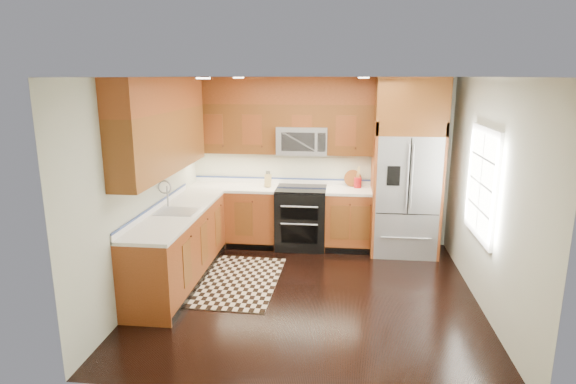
# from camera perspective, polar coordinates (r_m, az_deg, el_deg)

# --- Properties ---
(ground) EXTENTS (4.00, 4.00, 0.00)m
(ground) POSITION_cam_1_polar(r_m,az_deg,el_deg) (6.06, 2.54, -11.94)
(ground) COLOR black
(ground) RESTS_ON ground
(wall_back) EXTENTS (4.00, 0.02, 2.60)m
(wall_back) POSITION_cam_1_polar(r_m,az_deg,el_deg) (7.58, 3.71, 3.61)
(wall_back) COLOR #B3B7A5
(wall_back) RESTS_ON ground
(wall_left) EXTENTS (0.02, 4.00, 2.60)m
(wall_left) POSITION_cam_1_polar(r_m,az_deg,el_deg) (6.09, -16.45, 0.59)
(wall_left) COLOR #B3B7A5
(wall_left) RESTS_ON ground
(wall_right) EXTENTS (0.02, 4.00, 2.60)m
(wall_right) POSITION_cam_1_polar(r_m,az_deg,el_deg) (5.85, 22.63, -0.43)
(wall_right) COLOR #B3B7A5
(wall_right) RESTS_ON ground
(window) EXTENTS (0.04, 1.10, 1.30)m
(window) POSITION_cam_1_polar(r_m,az_deg,el_deg) (6.01, 21.99, 0.96)
(window) COLOR white
(window) RESTS_ON ground
(base_cabinets) EXTENTS (2.85, 3.00, 0.90)m
(base_cabinets) POSITION_cam_1_polar(r_m,az_deg,el_deg) (6.90, -7.17, -4.77)
(base_cabinets) COLOR #94401C
(base_cabinets) RESTS_ON ground
(countertop) EXTENTS (2.86, 3.01, 0.04)m
(countertop) POSITION_cam_1_polar(r_m,az_deg,el_deg) (6.84, -5.91, -0.78)
(countertop) COLOR white
(countertop) RESTS_ON base_cabinets
(upper_cabinets) EXTENTS (2.85, 3.00, 1.15)m
(upper_cabinets) POSITION_cam_1_polar(r_m,az_deg,el_deg) (6.74, -6.52, 8.52)
(upper_cabinets) COLOR brown
(upper_cabinets) RESTS_ON ground
(range) EXTENTS (0.76, 0.67, 0.95)m
(range) POSITION_cam_1_polar(r_m,az_deg,el_deg) (7.47, 1.57, -3.08)
(range) COLOR black
(range) RESTS_ON ground
(microwave) EXTENTS (0.76, 0.40, 0.42)m
(microwave) POSITION_cam_1_polar(r_m,az_deg,el_deg) (7.34, 1.71, 6.15)
(microwave) COLOR #B2B2B7
(microwave) RESTS_ON ground
(refrigerator) EXTENTS (0.98, 0.75, 2.60)m
(refrigerator) POSITION_cam_1_polar(r_m,az_deg,el_deg) (7.27, 13.86, 2.83)
(refrigerator) COLOR #B2B2B7
(refrigerator) RESTS_ON ground
(sink_faucet) EXTENTS (0.54, 0.44, 0.37)m
(sink_faucet) POSITION_cam_1_polar(r_m,az_deg,el_deg) (6.27, -13.24, -1.73)
(sink_faucet) COLOR #B2B2B7
(sink_faucet) RESTS_ON countertop
(rug) EXTENTS (1.05, 1.70, 0.01)m
(rug) POSITION_cam_1_polar(r_m,az_deg,el_deg) (6.42, -5.87, -10.42)
(rug) COLOR black
(rug) RESTS_ON ground
(knife_block) EXTENTS (0.09, 0.13, 0.25)m
(knife_block) POSITION_cam_1_polar(r_m,az_deg,el_deg) (7.44, -2.39, 1.41)
(knife_block) COLOR tan
(knife_block) RESTS_ON countertop
(utensil_crock) EXTENTS (0.12, 0.12, 0.33)m
(utensil_crock) POSITION_cam_1_polar(r_m,az_deg,el_deg) (7.44, 8.27, 1.37)
(utensil_crock) COLOR maroon
(utensil_crock) RESTS_ON countertop
(cutting_board) EXTENTS (0.30, 0.30, 0.02)m
(cutting_board) POSITION_cam_1_polar(r_m,az_deg,el_deg) (7.53, 7.65, 0.72)
(cutting_board) COLOR brown
(cutting_board) RESTS_ON countertop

